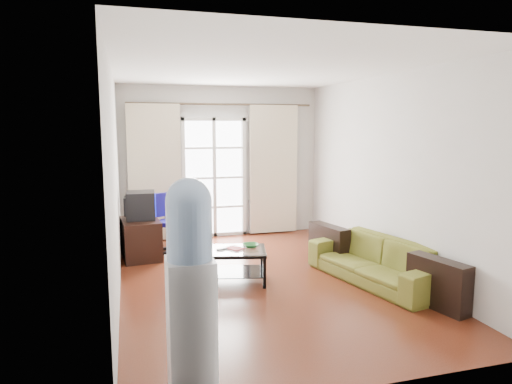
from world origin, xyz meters
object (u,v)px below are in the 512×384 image
sofa (376,261)px  water_cooler (191,286)px  task_chair (171,233)px  crt_tv (140,205)px  tv_stand (141,239)px  coffee_table (225,261)px

sofa → water_cooler: size_ratio=1.24×
task_chair → crt_tv: bearing=-177.9°
tv_stand → crt_tv: (0.00, 0.06, 0.51)m
sofa → water_cooler: (-2.64, -1.89, 0.58)m
coffee_table → tv_stand: tv_stand is taller
coffee_table → tv_stand: size_ratio=1.44×
crt_tv → water_cooler: water_cooler is taller
coffee_table → crt_tv: bearing=124.1°
sofa → tv_stand: tv_stand is taller
sofa → crt_tv: size_ratio=4.25×
task_chair → sofa: bearing=-68.2°
coffee_table → tv_stand: (-1.01, 1.42, 0.02)m
coffee_table → water_cooler: size_ratio=0.70×
crt_tv → coffee_table: bearing=-53.7°
water_cooler → tv_stand: bearing=93.7°
task_chair → water_cooler: size_ratio=0.56×
water_cooler → crt_tv: bearing=93.5°
task_chair → coffee_table: bearing=-98.1°
coffee_table → crt_tv: crt_tv is taller
tv_stand → coffee_table: bearing=-59.9°
coffee_table → task_chair: bearing=106.6°
tv_stand → sofa: bearing=-39.4°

